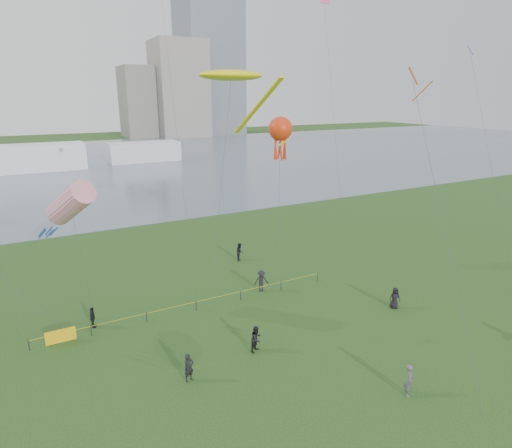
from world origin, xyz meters
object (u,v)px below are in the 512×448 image
kite_stingray (232,76)px  kite_octopus (280,130)px  fence (118,322)px  kite_flyer (409,380)px

kite_stingray → kite_octopus: 8.14m
fence → kite_flyer: bearing=-49.1°
fence → kite_octopus: bearing=17.1°
kite_stingray → kite_octopus: (6.22, 2.68, -4.51)m
kite_flyer → kite_stingray: bearing=55.8°
fence → kite_stingray: size_ratio=1.30×
kite_flyer → kite_stingray: 24.90m
kite_flyer → kite_octopus: 24.44m
kite_octopus → kite_stingray: bearing=-141.9°
fence → kite_stingray: kite_stingray is taller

